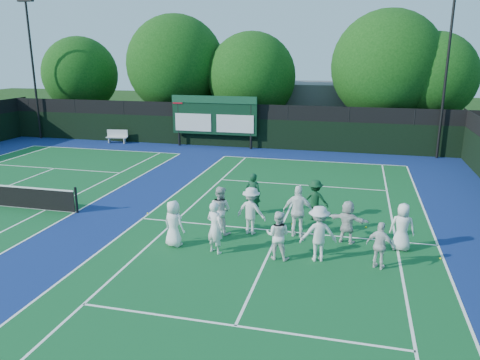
# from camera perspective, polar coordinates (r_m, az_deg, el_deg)

# --- Properties ---
(ground) EXTENTS (120.00, 120.00, 0.00)m
(ground) POSITION_cam_1_polar(r_m,az_deg,el_deg) (16.50, 4.23, -7.49)
(ground) COLOR #15330E
(ground) RESTS_ON ground
(court_apron) EXTENTS (34.00, 32.00, 0.01)m
(court_apron) POSITION_cam_1_polar(r_m,az_deg,el_deg) (19.23, -13.17, -4.49)
(court_apron) COLOR navy
(court_apron) RESTS_ON ground
(near_court) EXTENTS (11.05, 23.85, 0.01)m
(near_court) POSITION_cam_1_polar(r_m,az_deg,el_deg) (17.41, 4.81, -6.21)
(near_court) COLOR #115325
(near_court) RESTS_ON ground
(back_fence) EXTENTS (34.00, 0.08, 3.00)m
(back_fence) POSITION_cam_1_polar(r_m,az_deg,el_deg) (32.55, -1.25, 6.42)
(back_fence) COLOR black
(back_fence) RESTS_ON ground
(scoreboard) EXTENTS (6.00, 0.21, 3.55)m
(scoreboard) POSITION_cam_1_polar(r_m,az_deg,el_deg) (32.32, -3.20, 7.83)
(scoreboard) COLOR black
(scoreboard) RESTS_ON ground
(clubhouse) EXTENTS (18.00, 6.00, 4.00)m
(clubhouse) POSITION_cam_1_polar(r_m,az_deg,el_deg) (39.51, 7.55, 8.80)
(clubhouse) COLOR #55555A
(clubhouse) RESTS_ON ground
(light_pole_left) EXTENTS (1.20, 0.30, 10.12)m
(light_pole_left) POSITION_cam_1_polar(r_m,az_deg,el_deg) (38.69, -24.08, 13.90)
(light_pole_left) COLOR black
(light_pole_left) RESTS_ON ground
(light_pole_right) EXTENTS (1.20, 0.30, 10.12)m
(light_pole_right) POSITION_cam_1_polar(r_m,az_deg,el_deg) (31.11, 24.06, 13.88)
(light_pole_right) COLOR black
(light_pole_right) RESTS_ON ground
(bench) EXTENTS (1.56, 0.62, 0.96)m
(bench) POSITION_cam_1_polar(r_m,az_deg,el_deg) (35.23, -14.75, 5.22)
(bench) COLOR silver
(bench) RESTS_ON ground
(tree_a) EXTENTS (5.99, 5.99, 7.66)m
(tree_a) POSITION_cam_1_polar(r_m,az_deg,el_deg) (41.00, -18.65, 11.90)
(tree_a) COLOR black
(tree_a) RESTS_ON ground
(tree_b) EXTENTS (7.44, 7.44, 9.22)m
(tree_b) POSITION_cam_1_polar(r_m,az_deg,el_deg) (37.18, -7.57, 13.51)
(tree_b) COLOR black
(tree_b) RESTS_ON ground
(tree_c) EXTENTS (6.54, 6.54, 7.91)m
(tree_c) POSITION_cam_1_polar(r_m,az_deg,el_deg) (35.47, 1.69, 12.20)
(tree_c) COLOR black
(tree_c) RESTS_ON ground
(tree_d) EXTENTS (7.62, 7.62, 9.28)m
(tree_d) POSITION_cam_1_polar(r_m,az_deg,el_deg) (34.65, 17.72, 12.75)
(tree_d) COLOR black
(tree_d) RESTS_ON ground
(tree_e) EXTENTS (5.94, 5.94, 7.77)m
(tree_e) POSITION_cam_1_polar(r_m,az_deg,el_deg) (34.97, 22.64, 11.31)
(tree_e) COLOR black
(tree_e) RESTS_ON ground
(tennis_ball_1) EXTENTS (0.07, 0.07, 0.07)m
(tennis_ball_1) POSITION_cam_1_polar(r_m,az_deg,el_deg) (18.06, 6.35, -5.37)
(tennis_ball_1) COLOR yellow
(tennis_ball_1) RESTS_ON ground
(tennis_ball_2) EXTENTS (0.07, 0.07, 0.07)m
(tennis_ball_2) POSITION_cam_1_polar(r_m,az_deg,el_deg) (16.41, 23.25, -8.77)
(tennis_ball_2) COLOR yellow
(tennis_ball_2) RESTS_ON ground
(tennis_ball_3) EXTENTS (0.07, 0.07, 0.07)m
(tennis_ball_3) POSITION_cam_1_polar(r_m,az_deg,el_deg) (19.49, -11.20, -4.01)
(tennis_ball_3) COLOR yellow
(tennis_ball_3) RESTS_ON ground
(tennis_ball_4) EXTENTS (0.07, 0.07, 0.07)m
(tennis_ball_4) POSITION_cam_1_polar(r_m,az_deg,el_deg) (19.92, 6.58, -3.38)
(tennis_ball_4) COLOR yellow
(tennis_ball_4) RESTS_ON ground
(tennis_ball_5) EXTENTS (0.07, 0.07, 0.07)m
(tennis_ball_5) POSITION_cam_1_polar(r_m,az_deg,el_deg) (18.27, 15.11, -5.58)
(tennis_ball_5) COLOR yellow
(tennis_ball_5) RESTS_ON ground
(player_front_0) EXTENTS (0.91, 0.74, 1.61)m
(player_front_0) POSITION_cam_1_polar(r_m,az_deg,el_deg) (15.97, -8.08, -5.29)
(player_front_0) COLOR white
(player_front_0) RESTS_ON ground
(player_front_1) EXTENTS (0.76, 0.65, 1.76)m
(player_front_1) POSITION_cam_1_polar(r_m,az_deg,el_deg) (15.29, -3.06, -5.81)
(player_front_1) COLOR white
(player_front_1) RESTS_ON ground
(player_front_2) EXTENTS (0.83, 0.67, 1.59)m
(player_front_2) POSITION_cam_1_polar(r_m,az_deg,el_deg) (14.92, 4.64, -6.73)
(player_front_2) COLOR white
(player_front_2) RESTS_ON ground
(player_front_3) EXTENTS (1.30, 0.96, 1.81)m
(player_front_3) POSITION_cam_1_polar(r_m,az_deg,el_deg) (14.92, 9.56, -6.46)
(player_front_3) COLOR silver
(player_front_3) RESTS_ON ground
(player_front_4) EXTENTS (0.94, 0.67, 1.49)m
(player_front_4) POSITION_cam_1_polar(r_m,az_deg,el_deg) (14.86, 16.73, -7.68)
(player_front_4) COLOR silver
(player_front_4) RESTS_ON ground
(player_back_0) EXTENTS (1.01, 0.87, 1.77)m
(player_back_0) POSITION_cam_1_polar(r_m,az_deg,el_deg) (16.90, -2.45, -3.69)
(player_back_0) COLOR silver
(player_back_0) RESTS_ON ground
(player_back_1) EXTENTS (1.25, 0.90, 1.75)m
(player_back_1) POSITION_cam_1_polar(r_m,az_deg,el_deg) (16.85, 1.37, -3.77)
(player_back_1) COLOR silver
(player_back_1) RESTS_ON ground
(player_back_2) EXTENTS (1.12, 0.50, 1.88)m
(player_back_2) POSITION_cam_1_polar(r_m,az_deg,el_deg) (16.71, 7.13, -3.82)
(player_back_2) COLOR white
(player_back_2) RESTS_ON ground
(player_back_3) EXTENTS (1.47, 0.78, 1.52)m
(player_back_3) POSITION_cam_1_polar(r_m,az_deg,el_deg) (16.53, 12.97, -4.99)
(player_back_3) COLOR silver
(player_back_3) RESTS_ON ground
(player_back_4) EXTENTS (0.83, 0.58, 1.62)m
(player_back_4) POSITION_cam_1_polar(r_m,az_deg,el_deg) (16.39, 19.17, -5.44)
(player_back_4) COLOR white
(player_back_4) RESTS_ON ground
(coach_left) EXTENTS (0.67, 0.48, 1.71)m
(coach_left) POSITION_cam_1_polar(r_m,az_deg,el_deg) (18.92, 1.62, -1.68)
(coach_left) COLOR #103B23
(coach_left) RESTS_ON ground
(coach_right) EXTENTS (1.05, 0.62, 1.62)m
(coach_right) POSITION_cam_1_polar(r_m,az_deg,el_deg) (18.51, 9.13, -2.41)
(coach_right) COLOR #103B1F
(coach_right) RESTS_ON ground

